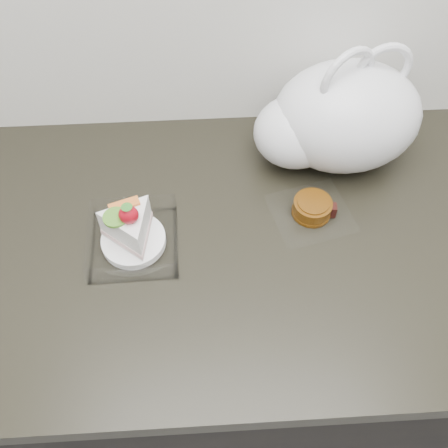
% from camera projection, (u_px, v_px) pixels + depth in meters
% --- Properties ---
extents(counter, '(2.04, 0.64, 0.90)m').
position_uv_depth(counter, '(248.00, 336.00, 1.26)').
color(counter, black).
rests_on(counter, ground).
extents(cake_tray, '(0.16, 0.16, 0.12)m').
position_uv_depth(cake_tray, '(132.00, 234.00, 0.85)').
color(cake_tray, white).
rests_on(cake_tray, counter).
extents(mooncake_wrap, '(0.17, 0.16, 0.03)m').
position_uv_depth(mooncake_wrap, '(313.00, 209.00, 0.91)').
color(mooncake_wrap, white).
rests_on(mooncake_wrap, counter).
extents(plastic_bag, '(0.36, 0.29, 0.25)m').
position_uv_depth(plastic_bag, '(336.00, 119.00, 0.92)').
color(plastic_bag, silver).
rests_on(plastic_bag, counter).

